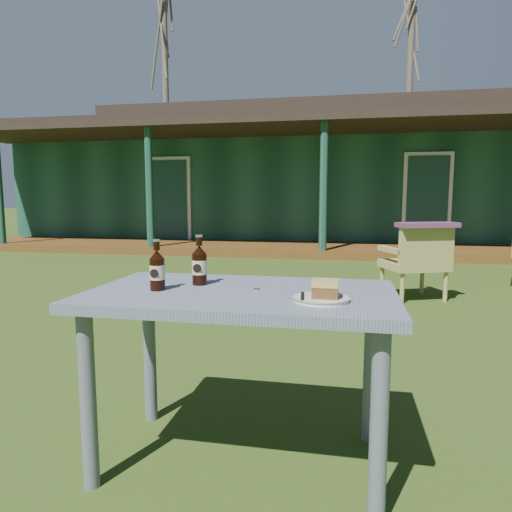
% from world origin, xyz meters
% --- Properties ---
extents(ground, '(80.00, 80.00, 0.00)m').
position_xyz_m(ground, '(0.00, 0.00, 0.00)').
color(ground, '#334916').
extents(pavilion, '(15.80, 8.30, 3.45)m').
position_xyz_m(pavilion, '(-0.00, 9.39, 1.61)').
color(pavilion, '#1A4534').
rests_on(pavilion, ground).
extents(tree_left, '(0.28, 0.28, 10.50)m').
position_xyz_m(tree_left, '(-8.00, 17.50, 5.25)').
color(tree_left, brown).
rests_on(tree_left, ground).
extents(tree_mid, '(0.28, 0.28, 9.50)m').
position_xyz_m(tree_mid, '(3.00, 18.50, 4.75)').
color(tree_mid, brown).
rests_on(tree_mid, ground).
extents(cafe_table, '(1.20, 0.70, 0.72)m').
position_xyz_m(cafe_table, '(0.00, -1.60, 0.62)').
color(cafe_table, slate).
rests_on(cafe_table, ground).
extents(plate, '(0.20, 0.20, 0.01)m').
position_xyz_m(plate, '(0.32, -1.72, 0.73)').
color(plate, silver).
rests_on(plate, cafe_table).
extents(cake_slice, '(0.09, 0.09, 0.06)m').
position_xyz_m(cake_slice, '(0.33, -1.72, 0.77)').
color(cake_slice, '#553A1B').
rests_on(cake_slice, plate).
extents(fork, '(0.02, 0.14, 0.00)m').
position_xyz_m(fork, '(0.25, -1.73, 0.74)').
color(fork, silver).
rests_on(fork, plate).
extents(cola_bottle_near, '(0.06, 0.06, 0.21)m').
position_xyz_m(cola_bottle_near, '(-0.20, -1.51, 0.80)').
color(cola_bottle_near, black).
rests_on(cola_bottle_near, cafe_table).
extents(cola_bottle_far, '(0.06, 0.06, 0.20)m').
position_xyz_m(cola_bottle_far, '(-0.33, -1.66, 0.80)').
color(cola_bottle_far, black).
rests_on(cola_bottle_far, cafe_table).
extents(bottle_cap, '(0.03, 0.03, 0.01)m').
position_xyz_m(bottle_cap, '(0.06, -1.59, 0.72)').
color(bottle_cap, silver).
rests_on(bottle_cap, cafe_table).
extents(armchair_left, '(0.74, 0.72, 0.79)m').
position_xyz_m(armchair_left, '(1.15, 1.71, 0.44)').
color(armchair_left, '#A19850').
rests_on(armchair_left, ground).
extents(floral_throw, '(0.66, 0.43, 0.05)m').
position_xyz_m(floral_throw, '(1.21, 1.56, 0.81)').
color(floral_throw, '#633257').
rests_on(floral_throw, armchair_left).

